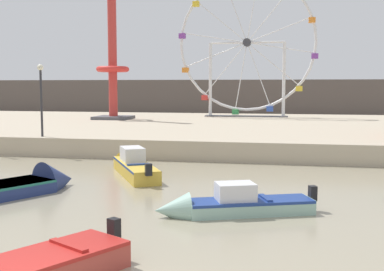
{
  "coord_description": "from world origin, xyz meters",
  "views": [
    {
      "loc": [
        4.03,
        -6.86,
        3.69
      ],
      "look_at": [
        0.28,
        11.78,
        1.78
      ],
      "focal_mm": 46.43,
      "sensor_mm": 36.0,
      "label": 1
    }
  ],
  "objects_px": {
    "motorboat_mustard_yellow": "(132,164)",
    "ferris_wheel_white_frame": "(247,45)",
    "promenade_lamp_far": "(41,89)",
    "motorboat_navy_blue": "(18,187)",
    "motorboat_seafoam": "(227,205)",
    "drop_tower_red_tower": "(113,61)"
  },
  "relations": [
    {
      "from": "motorboat_mustard_yellow",
      "to": "promenade_lamp_far",
      "type": "relative_size",
      "value": 1.44
    },
    {
      "from": "ferris_wheel_white_frame",
      "to": "motorboat_seafoam",
      "type": "bearing_deg",
      "value": -85.87
    },
    {
      "from": "drop_tower_red_tower",
      "to": "promenade_lamp_far",
      "type": "height_order",
      "value": "drop_tower_red_tower"
    },
    {
      "from": "motorboat_navy_blue",
      "to": "ferris_wheel_white_frame",
      "type": "xyz_separation_m",
      "value": [
        5.21,
        28.34,
        6.96
      ]
    },
    {
      "from": "motorboat_navy_blue",
      "to": "ferris_wheel_white_frame",
      "type": "height_order",
      "value": "ferris_wheel_white_frame"
    },
    {
      "from": "motorboat_navy_blue",
      "to": "motorboat_seafoam",
      "type": "relative_size",
      "value": 1.21
    },
    {
      "from": "motorboat_seafoam",
      "to": "drop_tower_red_tower",
      "type": "distance_m",
      "value": 27.79
    },
    {
      "from": "ferris_wheel_white_frame",
      "to": "promenade_lamp_far",
      "type": "distance_m",
      "value": 21.7
    },
    {
      "from": "motorboat_navy_blue",
      "to": "drop_tower_red_tower",
      "type": "bearing_deg",
      "value": 41.14
    },
    {
      "from": "motorboat_mustard_yellow",
      "to": "promenade_lamp_far",
      "type": "bearing_deg",
      "value": 26.5
    },
    {
      "from": "drop_tower_red_tower",
      "to": "motorboat_navy_blue",
      "type": "bearing_deg",
      "value": -77.57
    },
    {
      "from": "motorboat_seafoam",
      "to": "drop_tower_red_tower",
      "type": "height_order",
      "value": "drop_tower_red_tower"
    },
    {
      "from": "ferris_wheel_white_frame",
      "to": "drop_tower_red_tower",
      "type": "relative_size",
      "value": 1.02
    },
    {
      "from": "motorboat_mustard_yellow",
      "to": "promenade_lamp_far",
      "type": "xyz_separation_m",
      "value": [
        -6.37,
        4.28,
        3.13
      ]
    },
    {
      "from": "ferris_wheel_white_frame",
      "to": "promenade_lamp_far",
      "type": "height_order",
      "value": "ferris_wheel_white_frame"
    },
    {
      "from": "ferris_wheel_white_frame",
      "to": "drop_tower_red_tower",
      "type": "height_order",
      "value": "ferris_wheel_white_frame"
    },
    {
      "from": "ferris_wheel_white_frame",
      "to": "promenade_lamp_far",
      "type": "bearing_deg",
      "value": -115.11
    },
    {
      "from": "promenade_lamp_far",
      "to": "ferris_wheel_white_frame",
      "type": "bearing_deg",
      "value": 64.89
    },
    {
      "from": "motorboat_mustard_yellow",
      "to": "ferris_wheel_white_frame",
      "type": "bearing_deg",
      "value": -36.15
    },
    {
      "from": "motorboat_mustard_yellow",
      "to": "ferris_wheel_white_frame",
      "type": "xyz_separation_m",
      "value": [
        2.7,
        23.64,
        6.83
      ]
    },
    {
      "from": "motorboat_navy_blue",
      "to": "drop_tower_red_tower",
      "type": "height_order",
      "value": "drop_tower_red_tower"
    },
    {
      "from": "motorboat_mustard_yellow",
      "to": "drop_tower_red_tower",
      "type": "bearing_deg",
      "value": -7.12
    }
  ]
}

